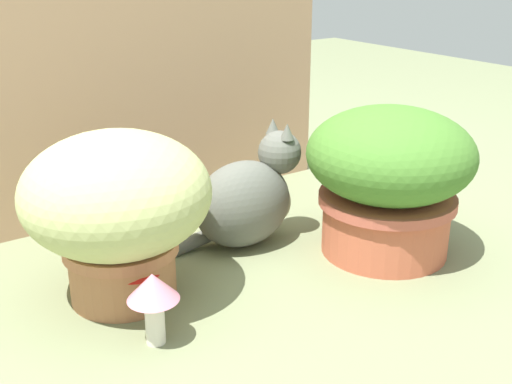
{
  "coord_description": "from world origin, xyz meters",
  "views": [
    {
      "loc": [
        -0.66,
        -1.09,
        0.71
      ],
      "look_at": [
        0.13,
        0.04,
        0.18
      ],
      "focal_mm": 45.0,
      "sensor_mm": 36.0,
      "label": 1
    }
  ],
  "objects_px": {
    "leafy_planter": "(389,176)",
    "mushroom_ornament_red": "(137,270)",
    "mushroom_ornament_pink": "(153,294)",
    "cat": "(249,198)",
    "grass_planter": "(118,206)"
  },
  "relations": [
    {
      "from": "leafy_planter",
      "to": "mushroom_ornament_red",
      "type": "bearing_deg",
      "value": 171.68
    },
    {
      "from": "grass_planter",
      "to": "mushroom_ornament_red",
      "type": "bearing_deg",
      "value": -89.97
    },
    {
      "from": "grass_planter",
      "to": "mushroom_ornament_red",
      "type": "relative_size",
      "value": 2.98
    },
    {
      "from": "mushroom_ornament_red",
      "to": "mushroom_ornament_pink",
      "type": "xyz_separation_m",
      "value": [
        -0.02,
        -0.12,
        0.01
      ]
    },
    {
      "from": "leafy_planter",
      "to": "mushroom_ornament_pink",
      "type": "distance_m",
      "value": 0.65
    },
    {
      "from": "leafy_planter",
      "to": "mushroom_ornament_pink",
      "type": "xyz_separation_m",
      "value": [
        -0.64,
        -0.03,
        -0.09
      ]
    },
    {
      "from": "cat",
      "to": "mushroom_ornament_pink",
      "type": "distance_m",
      "value": 0.48
    },
    {
      "from": "cat",
      "to": "mushroom_ornament_pink",
      "type": "height_order",
      "value": "cat"
    },
    {
      "from": "leafy_planter",
      "to": "mushroom_ornament_pink",
      "type": "bearing_deg",
      "value": -177.0
    },
    {
      "from": "grass_planter",
      "to": "mushroom_ornament_pink",
      "type": "distance_m",
      "value": 0.22
    },
    {
      "from": "leafy_planter",
      "to": "cat",
      "type": "height_order",
      "value": "leafy_planter"
    },
    {
      "from": "mushroom_ornament_pink",
      "to": "cat",
      "type": "bearing_deg",
      "value": 33.81
    },
    {
      "from": "mushroom_ornament_red",
      "to": "mushroom_ornament_pink",
      "type": "relative_size",
      "value": 0.89
    },
    {
      "from": "leafy_planter",
      "to": "cat",
      "type": "xyz_separation_m",
      "value": [
        -0.25,
        0.23,
        -0.08
      ]
    },
    {
      "from": "cat",
      "to": "mushroom_ornament_pink",
      "type": "relative_size",
      "value": 2.54
    }
  ]
}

